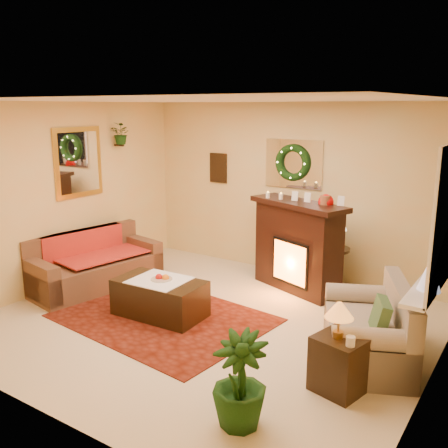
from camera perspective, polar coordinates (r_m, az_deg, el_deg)
The scene contains 29 objects.
floor at distance 6.12m, azimuth -1.84°, elevation -11.18°, with size 5.00×5.00×0.00m, color beige.
ceiling at distance 5.57m, azimuth -2.04°, elevation 13.96°, with size 5.00×5.00×0.00m, color white.
wall_back at distance 7.62m, azimuth 7.91°, elevation 3.85°, with size 5.00×5.00×0.00m, color #EFD88C.
wall_front at distance 4.14m, azimuth -20.28°, elevation -4.90°, with size 5.00×5.00×0.00m, color #EFD88C.
wall_left at distance 7.41m, azimuth -17.95°, elevation 3.06°, with size 4.50×4.50×0.00m, color #EFD88C.
wall_right at distance 4.76m, azimuth 23.49°, elevation -2.86°, with size 4.50×4.50×0.00m, color #EFD88C.
area_rug at distance 6.27m, azimuth -6.91°, elevation -10.58°, with size 2.44×1.83×0.01m, color #40060E.
sofa at distance 7.33m, azimuth -14.56°, elevation -3.83°, with size 0.81×1.84×0.79m, color #4D3528.
red_throw at distance 7.43m, azimuth -13.83°, elevation -3.36°, with size 0.79×1.29×0.02m, color red.
fireplace at distance 7.06m, azimuth 8.38°, elevation -3.18°, with size 1.31×0.41×1.20m, color black.
poinsettia at distance 6.75m, azimuth 11.57°, elevation 2.49°, with size 0.20×0.20×0.20m, color #D80402.
mantel_candle_a at distance 7.09m, azimuth 5.03°, elevation 2.89°, with size 0.06×0.06×0.18m, color white.
mantel_candle_b at distance 7.00m, azimuth 6.51°, elevation 2.73°, with size 0.06×0.06×0.18m, color silver.
mantel_mirror at distance 7.54m, azimuth 7.94°, elevation 6.82°, with size 0.92×0.02×0.72m, color white.
wreath at distance 7.51m, azimuth 7.81°, elevation 6.95°, with size 0.55×0.55×0.11m, color #194719.
wall_art at distance 8.23m, azimuth -0.65°, elevation 6.43°, with size 0.32×0.03×0.48m, color #381E11.
gold_mirror at distance 7.52m, azimuth -16.32°, elevation 6.78°, with size 0.03×0.84×1.00m, color gold.
hanging_plant at distance 7.91m, azimuth -11.59°, elevation 8.94°, with size 0.33×0.28×0.36m, color #194719.
loveseat at distance 5.36m, azimuth 16.09°, elevation -10.47°, with size 0.79×1.36×0.79m, color #B0A690.
window_sill at distance 5.42m, azimuth 22.88°, elevation -5.67°, with size 0.22×1.86×0.04m, color white.
mini_tree at distance 4.95m, azimuth 22.46°, elevation -5.32°, with size 0.22×0.22×0.33m, color silver.
sill_plant at distance 6.00m, azimuth 24.25°, elevation -1.87°, with size 0.26×0.21×0.47m, color #163214.
side_table_round at distance 7.12m, azimuth 12.13°, elevation -5.09°, with size 0.49×0.49×0.64m, color black.
lamp_cream at distance 6.97m, azimuth 12.60°, elevation -0.75°, with size 0.31×0.31×0.47m, color beige.
end_table_square at distance 4.81m, azimuth 13.13°, elevation -15.19°, with size 0.43×0.43×0.52m, color #472415.
lamp_tiffany at distance 4.59m, azimuth 13.02°, elevation -10.01°, with size 0.26×0.26×0.38m, color #F3B13E.
coffee_table at distance 6.27m, azimuth -7.33°, elevation -8.59°, with size 1.10×0.60×0.46m, color black.
fruit_bowl at distance 6.19m, azimuth -7.14°, elevation -6.49°, with size 0.27×0.27×0.06m, color #BBB8A3.
floor_palm at distance 4.15m, azimuth 1.80°, elevation -16.85°, with size 1.34×1.34×2.40m, color #1C461D.
Camera 1 is at (3.22, -4.54, 2.54)m, focal length 40.00 mm.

